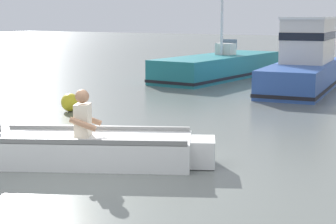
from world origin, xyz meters
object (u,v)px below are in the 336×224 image
(rowboat_with_person, at_px, (97,148))
(mooring_buoy, at_px, (70,102))
(moored_boat_teal, at_px, (219,67))
(moored_boat_blue, at_px, (306,63))

(rowboat_with_person, height_order, mooring_buoy, rowboat_with_person)
(moored_boat_teal, bearing_deg, mooring_buoy, -89.62)
(rowboat_with_person, relative_size, mooring_buoy, 7.79)
(moored_boat_teal, xyz_separation_m, mooring_buoy, (0.06, -8.62, -0.19))
(rowboat_with_person, distance_m, moored_boat_blue, 10.79)
(moored_boat_teal, bearing_deg, rowboat_with_person, -73.31)
(rowboat_with_person, height_order, moored_boat_blue, moored_boat_blue)
(moored_boat_teal, distance_m, mooring_buoy, 8.62)
(moored_boat_teal, relative_size, moored_boat_blue, 1.08)
(moored_boat_blue, bearing_deg, moored_boat_teal, 159.91)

